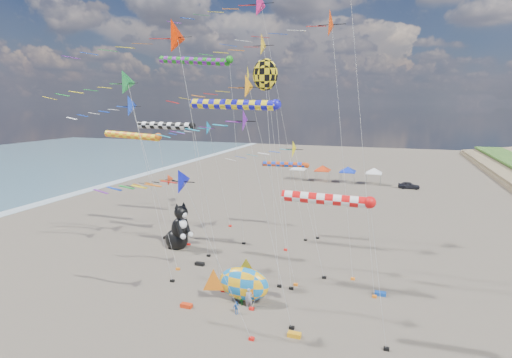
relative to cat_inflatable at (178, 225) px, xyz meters
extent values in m
plane|color=brown|center=(9.32, -16.80, -2.63)|extent=(260.00, 260.00, 0.00)
cone|color=#F02B00|center=(5.27, -7.88, 18.11)|extent=(2.68, 2.86, 2.95)
cylinder|color=#B2B2B2|center=(6.94, -7.88, 7.74)|extent=(3.38, 0.02, 20.75)
cube|color=black|center=(8.62, -7.88, -2.53)|extent=(0.36, 0.24, 0.20)
cone|color=#097EB9|center=(-0.02, 8.99, 9.88)|extent=(1.81, 1.94, 2.00)
cylinder|color=#B2B2B2|center=(1.13, 8.99, 3.62)|extent=(2.31, 0.02, 12.52)
cube|color=black|center=(2.28, 8.99, -2.53)|extent=(0.36, 0.24, 0.20)
cone|color=#EF461B|center=(-2.40, 1.19, 4.37)|extent=(1.41, 1.51, 1.56)
cylinder|color=#B2B2B2|center=(-0.94, 1.19, 0.87)|extent=(2.94, 0.02, 7.01)
cube|color=black|center=(0.52, 1.19, -2.53)|extent=(0.36, 0.24, 0.20)
cone|color=gold|center=(8.52, 3.06, 18.74)|extent=(2.30, 2.46, 2.54)
cylinder|color=#B2B2B2|center=(9.85, 3.06, 8.05)|extent=(2.68, 0.02, 21.37)
cube|color=black|center=(11.17, 3.06, -2.53)|extent=(0.36, 0.24, 0.20)
cone|color=#DE1C6A|center=(9.15, 6.84, 23.34)|extent=(3.03, 3.24, 3.34)
cylinder|color=#B2B2B2|center=(10.84, 6.84, 10.35)|extent=(3.41, 0.02, 25.97)
cube|color=black|center=(12.54, 6.84, -2.53)|extent=(0.36, 0.24, 0.20)
cone|color=blue|center=(-0.94, -5.17, 12.69)|extent=(1.99, 2.13, 2.19)
cylinder|color=#B2B2B2|center=(0.92, -5.17, 5.03)|extent=(3.73, 0.02, 15.33)
cube|color=black|center=(2.77, -5.17, -2.53)|extent=(0.36, 0.24, 0.20)
cone|color=#691C9B|center=(13.15, -11.52, 11.74)|extent=(1.57, 1.68, 1.73)
cylinder|color=#B2B2B2|center=(14.29, -11.52, 4.55)|extent=(2.31, 0.02, 14.38)
cube|color=black|center=(15.43, -11.52, -2.53)|extent=(0.36, 0.24, 0.20)
cone|color=orange|center=(11.42, -4.81, 14.23)|extent=(1.91, 2.04, 2.11)
cylinder|color=#B2B2B2|center=(12.77, -4.81, 5.80)|extent=(2.74, 0.02, 16.86)
cube|color=black|center=(14.13, -4.81, -2.53)|extent=(0.36, 0.24, 0.20)
cone|color=#0E14B8|center=(9.67, -13.69, 8.05)|extent=(1.67, 1.79, 1.84)
cylinder|color=#B2B2B2|center=(11.44, -13.69, 2.71)|extent=(3.57, 0.02, 10.69)
cube|color=black|center=(13.21, -13.69, -2.53)|extent=(0.36, 0.24, 0.20)
cone|color=#1B7C35|center=(1.35, -7.61, 14.56)|extent=(2.00, 2.14, 2.21)
cylinder|color=#B2B2B2|center=(2.48, -7.61, 5.97)|extent=(2.29, 0.02, 17.20)
cube|color=black|center=(3.61, -7.61, -2.53)|extent=(0.36, 0.24, 0.20)
cone|color=red|center=(16.91, -2.02, 19.30)|extent=(2.33, 2.50, 2.57)
cylinder|color=#B2B2B2|center=(17.81, -2.02, 8.33)|extent=(1.82, 0.02, 21.94)
cube|color=black|center=(18.71, -2.02, -2.53)|extent=(0.36, 0.24, 0.20)
cylinder|color=#B2B2B2|center=(19.31, -4.86, 9.99)|extent=(2.79, 0.02, 25.24)
cube|color=black|center=(20.69, -4.86, -2.53)|extent=(0.36, 0.24, 0.20)
cone|color=yellow|center=(14.38, -2.58, 8.89)|extent=(1.65, 1.76, 1.82)
cylinder|color=#B2B2B2|center=(15.31, -2.58, 3.13)|extent=(1.89, 0.02, 11.53)
cube|color=black|center=(16.24, -2.58, -2.53)|extent=(0.36, 0.24, 0.20)
cylinder|color=#177E17|center=(0.67, 3.50, 17.40)|extent=(8.10, 0.77, 0.77)
sphere|color=#177E17|center=(4.72, 3.50, 17.40)|extent=(0.81, 0.81, 0.81)
cylinder|color=#B2B2B2|center=(5.47, 3.50, 7.38)|extent=(1.52, 0.02, 20.03)
cube|color=black|center=(6.22, 3.50, -2.53)|extent=(0.36, 0.24, 0.20)
cylinder|color=#1513C0|center=(8.76, -5.65, 12.81)|extent=(7.37, 0.80, 0.80)
sphere|color=#1513C0|center=(12.44, -5.65, 12.81)|extent=(0.84, 0.84, 0.84)
cylinder|color=#B2B2B2|center=(13.19, -5.65, 5.09)|extent=(1.52, 0.02, 15.44)
cube|color=black|center=(13.94, -5.65, -2.53)|extent=(0.36, 0.24, 0.20)
cylinder|color=#D1420E|center=(9.62, 8.00, 5.95)|extent=(5.24, 0.59, 0.59)
sphere|color=#D1420E|center=(12.24, 8.00, 5.95)|extent=(0.62, 0.62, 0.62)
cylinder|color=#B2B2B2|center=(12.99, 8.00, 1.66)|extent=(1.52, 0.02, 8.59)
cube|color=black|center=(13.74, 8.00, -2.53)|extent=(0.36, 0.24, 0.20)
cylinder|color=red|center=(17.51, -11.97, 6.98)|extent=(5.46, 0.71, 0.71)
sphere|color=red|center=(20.24, -11.97, 6.98)|extent=(0.74, 0.74, 0.74)
cylinder|color=#B2B2B2|center=(20.99, -11.97, 2.18)|extent=(1.52, 0.02, 9.62)
cube|color=black|center=(21.74, -11.97, -2.53)|extent=(0.36, 0.24, 0.20)
cylinder|color=black|center=(-0.53, -1.15, 10.71)|extent=(6.20, 0.73, 0.73)
sphere|color=black|center=(2.57, -1.15, 10.71)|extent=(0.77, 0.77, 0.77)
cylinder|color=#B2B2B2|center=(3.32, -1.15, 4.04)|extent=(1.52, 0.02, 13.35)
cube|color=black|center=(4.07, -1.15, -2.53)|extent=(0.36, 0.24, 0.20)
cylinder|color=orange|center=(-6.45, 1.64, 9.33)|extent=(6.76, 0.76, 0.76)
sphere|color=orange|center=(-3.07, 1.64, 9.33)|extent=(0.79, 0.79, 0.79)
cylinder|color=#B2B2B2|center=(-2.32, 1.64, 3.35)|extent=(1.52, 0.02, 11.97)
cube|color=black|center=(-1.57, 1.64, -2.53)|extent=(0.36, 0.24, 0.20)
ellipsoid|color=yellow|center=(10.87, -3.55, 15.27)|extent=(2.20, 0.40, 2.64)
cone|color=yellow|center=(9.37, -3.55, 15.27)|extent=(0.12, 1.80, 1.80)
cylinder|color=#B2B2B2|center=(11.87, -4.55, 6.32)|extent=(2.03, 2.03, 17.90)
cube|color=black|center=(12.87, -5.55, -2.53)|extent=(0.36, 0.24, 0.20)
ellipsoid|color=#1375C2|center=(10.89, -8.96, -1.09)|extent=(4.44, 2.83, 2.76)
cone|color=orange|center=(8.50, -8.96, -1.09)|extent=(1.96, 0.72, 2.02)
cone|color=yellow|center=(11.07, -8.96, 0.29)|extent=(1.43, 0.54, 1.47)
cylinder|color=#B2B2B2|center=(11.94, -9.46, -2.09)|extent=(0.14, 1.03, 1.11)
cube|color=red|center=(11.89, -9.96, -2.53)|extent=(0.36, 0.24, 0.20)
imported|color=gray|center=(11.61, -9.75, -1.82)|extent=(0.67, 0.52, 1.63)
imported|color=#1F8427|center=(10.81, -9.48, -2.01)|extent=(0.77, 0.74, 1.26)
imported|color=blue|center=(11.01, -10.87, -2.13)|extent=(0.57, 0.61, 1.01)
cube|color=black|center=(4.24, -3.50, -2.48)|extent=(0.90, 0.44, 0.30)
cube|color=red|center=(6.98, -11.21, -2.48)|extent=(0.90, 0.44, 0.30)
cube|color=orange|center=(15.82, -12.40, -2.48)|extent=(0.90, 0.44, 0.30)
cube|color=#1247B4|center=(21.13, -4.31, -2.48)|extent=(0.90, 0.44, 0.30)
cube|color=white|center=(3.32, 43.20, -0.38)|extent=(3.00, 3.00, 0.15)
pyramid|color=white|center=(3.32, 43.20, 0.67)|extent=(4.20, 4.20, 1.00)
cylinder|color=#999999|center=(2.02, 41.90, -1.53)|extent=(0.08, 0.08, 2.20)
cylinder|color=#999999|center=(4.62, 41.90, -1.53)|extent=(0.08, 0.08, 2.20)
cylinder|color=#999999|center=(2.02, 44.50, -1.53)|extent=(0.08, 0.08, 2.20)
cylinder|color=#999999|center=(4.62, 44.50, -1.53)|extent=(0.08, 0.08, 2.20)
cube|color=red|center=(8.32, 43.20, -0.38)|extent=(3.00, 3.00, 0.15)
pyramid|color=red|center=(8.32, 43.20, 0.67)|extent=(4.20, 4.20, 1.00)
cylinder|color=#999999|center=(7.02, 41.90, -1.53)|extent=(0.08, 0.08, 2.20)
cylinder|color=#999999|center=(9.62, 41.90, -1.53)|extent=(0.08, 0.08, 2.20)
cylinder|color=#999999|center=(7.02, 44.50, -1.53)|extent=(0.08, 0.08, 2.20)
cylinder|color=#999999|center=(9.62, 44.50, -1.53)|extent=(0.08, 0.08, 2.20)
cube|color=#132FC3|center=(13.32, 43.20, -0.38)|extent=(3.00, 3.00, 0.15)
pyramid|color=#132FC3|center=(13.32, 43.20, 0.67)|extent=(4.20, 4.20, 1.00)
cylinder|color=#999999|center=(12.02, 41.90, -1.53)|extent=(0.08, 0.08, 2.20)
cylinder|color=#999999|center=(14.62, 41.90, -1.53)|extent=(0.08, 0.08, 2.20)
cylinder|color=#999999|center=(12.02, 44.50, -1.53)|extent=(0.08, 0.08, 2.20)
cylinder|color=#999999|center=(14.62, 44.50, -1.53)|extent=(0.08, 0.08, 2.20)
cube|color=white|center=(18.32, 43.20, -0.38)|extent=(3.00, 3.00, 0.15)
pyramid|color=white|center=(18.32, 43.20, 0.67)|extent=(4.20, 4.20, 1.00)
cylinder|color=#999999|center=(17.02, 41.90, -1.53)|extent=(0.08, 0.08, 2.20)
cylinder|color=#999999|center=(19.62, 41.90, -1.53)|extent=(0.08, 0.08, 2.20)
cylinder|color=#999999|center=(17.02, 44.50, -1.53)|extent=(0.08, 0.08, 2.20)
cylinder|color=#999999|center=(19.62, 44.50, -1.53)|extent=(0.08, 0.08, 2.20)
imported|color=#26262D|center=(24.73, 41.20, -1.99)|extent=(3.84, 1.63, 1.30)
camera|label=1|loc=(21.29, -36.43, 12.86)|focal=28.00mm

